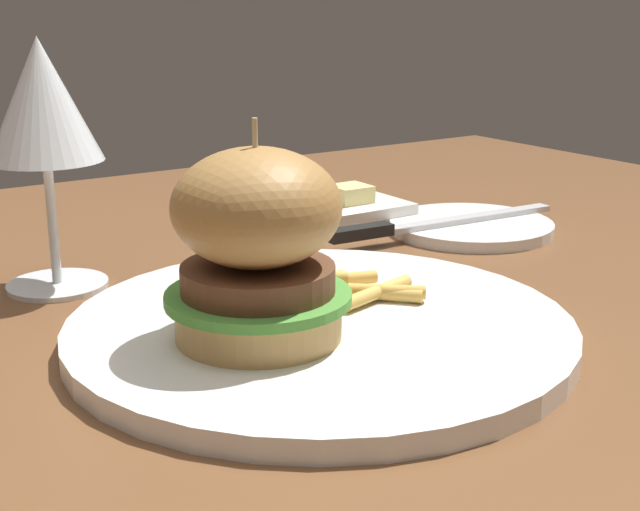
# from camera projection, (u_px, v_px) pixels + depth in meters

# --- Properties ---
(dining_table) EXTENTS (1.41, 0.98, 0.74)m
(dining_table) POSITION_uv_depth(u_px,v_px,m) (213.00, 419.00, 0.62)
(dining_table) COLOR brown
(dining_table) RESTS_ON ground
(main_plate) EXTENTS (0.31, 0.31, 0.01)m
(main_plate) POSITION_uv_depth(u_px,v_px,m) (320.00, 329.00, 0.55)
(main_plate) COLOR white
(main_plate) RESTS_ON dining_table
(burger_sandwich) EXTENTS (0.11, 0.11, 0.13)m
(burger_sandwich) POSITION_uv_depth(u_px,v_px,m) (257.00, 245.00, 0.50)
(burger_sandwich) COLOR tan
(burger_sandwich) RESTS_ON main_plate
(fries_pile) EXTENTS (0.09, 0.08, 0.02)m
(fries_pile) POSITION_uv_depth(u_px,v_px,m) (351.00, 288.00, 0.59)
(fries_pile) COLOR gold
(fries_pile) RESTS_ON main_plate
(wine_glass) EXTENTS (0.08, 0.08, 0.18)m
(wine_glass) POSITION_uv_depth(u_px,v_px,m) (42.00, 107.00, 0.62)
(wine_glass) COLOR silver
(wine_glass) RESTS_ON dining_table
(bread_plate) EXTENTS (0.15, 0.15, 0.01)m
(bread_plate) POSITION_uv_depth(u_px,v_px,m) (471.00, 226.00, 0.81)
(bread_plate) COLOR white
(bread_plate) RESTS_ON dining_table
(table_knife) EXTENTS (0.24, 0.03, 0.01)m
(table_knife) POSITION_uv_depth(u_px,v_px,m) (425.00, 224.00, 0.78)
(table_knife) COLOR silver
(table_knife) RESTS_ON bread_plate
(butter_dish) EXTENTS (0.10, 0.08, 0.04)m
(butter_dish) POSITION_uv_depth(u_px,v_px,m) (350.00, 211.00, 0.84)
(butter_dish) COLOR white
(butter_dish) RESTS_ON dining_table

